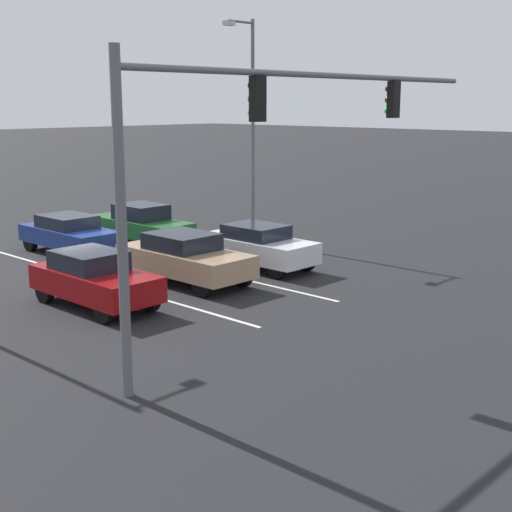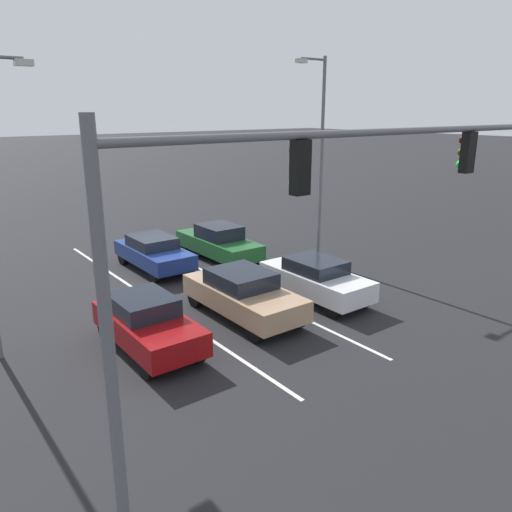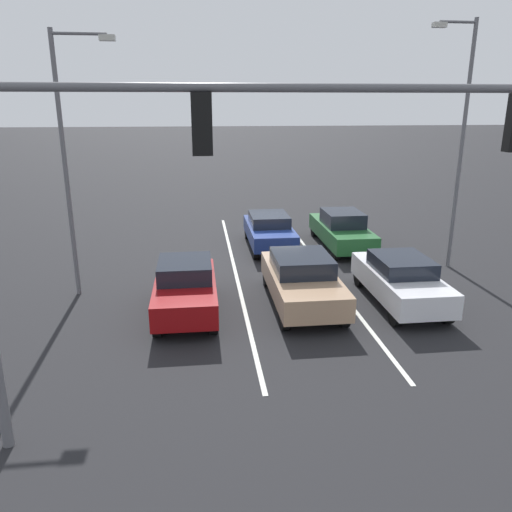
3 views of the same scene
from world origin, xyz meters
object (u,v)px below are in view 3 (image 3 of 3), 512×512
car_white_leftlane_front (400,279)px  car_navy_midlane_second (269,230)px  car_darkgreen_leftlane_second (342,229)px  traffic_signal_gantry (213,169)px  street_lamp_right_shoulder (70,150)px  street_lamp_left_shoulder (459,134)px  car_tan_midlane_front (302,279)px  car_maroon_rightlane_front (185,287)px

car_white_leftlane_front → car_navy_midlane_second: bearing=-64.8°
car_navy_midlane_second → car_darkgreen_leftlane_second: bearing=174.7°
car_navy_midlane_second → traffic_signal_gantry: bearing=77.6°
car_white_leftlane_front → street_lamp_right_shoulder: (9.75, -1.94, 3.78)m
car_white_leftlane_front → car_darkgreen_leftlane_second: size_ratio=0.90×
car_white_leftlane_front → street_lamp_left_shoulder: 6.06m
car_white_leftlane_front → street_lamp_left_shoulder: street_lamp_left_shoulder is taller
car_darkgreen_leftlane_second → street_lamp_left_shoulder: (-3.12, 3.05, 4.08)m
car_white_leftlane_front → traffic_signal_gantry: size_ratio=0.35×
car_white_leftlane_front → street_lamp_right_shoulder: bearing=-11.3°
car_tan_midlane_front → car_white_leftlane_front: size_ratio=1.07×
car_maroon_rightlane_front → traffic_signal_gantry: 6.96m
car_maroon_rightlane_front → car_darkgreen_leftlane_second: 9.02m
street_lamp_right_shoulder → street_lamp_left_shoulder: (-12.85, -1.29, 0.31)m
car_tan_midlane_front → traffic_signal_gantry: bearing=64.7°
car_navy_midlane_second → traffic_signal_gantry: size_ratio=0.35×
car_darkgreen_leftlane_second → car_navy_midlane_second: (3.06, -0.29, -0.00)m
car_tan_midlane_front → car_darkgreen_leftlane_second: (-2.97, -6.04, -0.03)m
car_tan_midlane_front → street_lamp_left_shoulder: (-6.09, -2.98, 4.05)m
car_tan_midlane_front → car_darkgreen_leftlane_second: bearing=-116.2°
car_white_leftlane_front → traffic_signal_gantry: traffic_signal_gantry is taller
car_white_leftlane_front → street_lamp_left_shoulder: size_ratio=0.50×
car_tan_midlane_front → car_maroon_rightlane_front: bearing=4.3°
street_lamp_right_shoulder → street_lamp_left_shoulder: 12.92m
car_maroon_rightlane_front → car_navy_midlane_second: 7.41m
car_tan_midlane_front → car_maroon_rightlane_front: 3.49m
car_tan_midlane_front → street_lamp_right_shoulder: size_ratio=0.58×
car_white_leftlane_front → street_lamp_left_shoulder: (-3.10, -3.23, 4.09)m
car_darkgreen_leftlane_second → car_white_leftlane_front: bearing=90.2°
car_darkgreen_leftlane_second → car_navy_midlane_second: size_ratio=1.12×
street_lamp_right_shoulder → car_navy_midlane_second: bearing=-145.2°
car_maroon_rightlane_front → car_navy_midlane_second: bearing=-117.2°
car_tan_midlane_front → car_darkgreen_leftlane_second: size_ratio=0.96×
car_darkgreen_leftlane_second → street_lamp_left_shoulder: 5.98m
car_maroon_rightlane_front → street_lamp_left_shoulder: (-9.57, -3.25, 4.06)m
street_lamp_left_shoulder → car_tan_midlane_front: bearing=26.1°
car_darkgreen_leftlane_second → traffic_signal_gantry: bearing=64.2°
car_white_leftlane_front → car_darkgreen_leftlane_second: bearing=-89.8°
car_darkgreen_leftlane_second → car_navy_midlane_second: bearing=-5.3°
car_darkgreen_leftlane_second → street_lamp_right_shoulder: size_ratio=0.61×
car_darkgreen_leftlane_second → street_lamp_left_shoulder: bearing=135.6°
car_darkgreen_leftlane_second → street_lamp_right_shoulder: (9.73, 4.34, 3.77)m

